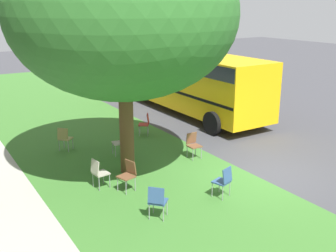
{
  "coord_description": "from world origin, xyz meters",
  "views": [
    {
      "loc": [
        -8.19,
        8.58,
        5.06
      ],
      "look_at": [
        3.03,
        1.47,
        1.03
      ],
      "focal_mm": 42.93,
      "sensor_mm": 36.0,
      "label": 1
    }
  ],
  "objects_px": {
    "chair_2": "(224,180)",
    "chair_5": "(128,173)",
    "chair_7": "(120,140)",
    "chair_1": "(145,123)",
    "chair_0": "(157,200)",
    "chair_4": "(99,171)",
    "chair_6": "(64,137)",
    "chair_3": "(193,143)",
    "street_tree": "(123,15)",
    "school_bus": "(183,75)"
  },
  "relations": [
    {
      "from": "chair_2",
      "to": "chair_5",
      "type": "height_order",
      "value": "same"
    },
    {
      "from": "chair_7",
      "to": "chair_1",
      "type": "bearing_deg",
      "value": -51.2
    },
    {
      "from": "chair_0",
      "to": "chair_4",
      "type": "height_order",
      "value": "same"
    },
    {
      "from": "chair_4",
      "to": "chair_6",
      "type": "distance_m",
      "value": 3.52
    },
    {
      "from": "chair_3",
      "to": "chair_6",
      "type": "distance_m",
      "value": 4.62
    },
    {
      "from": "street_tree",
      "to": "chair_4",
      "type": "bearing_deg",
      "value": 117.67
    },
    {
      "from": "chair_1",
      "to": "chair_2",
      "type": "bearing_deg",
      "value": 171.4
    },
    {
      "from": "chair_0",
      "to": "chair_6",
      "type": "height_order",
      "value": "same"
    },
    {
      "from": "street_tree",
      "to": "chair_2",
      "type": "relative_size",
      "value": 8.18
    },
    {
      "from": "chair_3",
      "to": "chair_5",
      "type": "height_order",
      "value": "same"
    },
    {
      "from": "chair_7",
      "to": "school_bus",
      "type": "relative_size",
      "value": 0.08
    },
    {
      "from": "chair_6",
      "to": "chair_7",
      "type": "height_order",
      "value": "same"
    },
    {
      "from": "school_bus",
      "to": "chair_5",
      "type": "bearing_deg",
      "value": 136.23
    },
    {
      "from": "chair_0",
      "to": "school_bus",
      "type": "relative_size",
      "value": 0.08
    },
    {
      "from": "chair_1",
      "to": "chair_4",
      "type": "relative_size",
      "value": 1.0
    },
    {
      "from": "chair_0",
      "to": "chair_1",
      "type": "bearing_deg",
      "value": -26.82
    },
    {
      "from": "chair_1",
      "to": "chair_5",
      "type": "relative_size",
      "value": 1.0
    },
    {
      "from": "chair_1",
      "to": "chair_5",
      "type": "height_order",
      "value": "same"
    },
    {
      "from": "street_tree",
      "to": "chair_4",
      "type": "height_order",
      "value": "street_tree"
    },
    {
      "from": "chair_2",
      "to": "chair_6",
      "type": "relative_size",
      "value": 1.0
    },
    {
      "from": "chair_3",
      "to": "chair_4",
      "type": "height_order",
      "value": "same"
    },
    {
      "from": "chair_5",
      "to": "chair_6",
      "type": "relative_size",
      "value": 1.0
    },
    {
      "from": "chair_3",
      "to": "school_bus",
      "type": "distance_m",
      "value": 6.73
    },
    {
      "from": "chair_0",
      "to": "chair_7",
      "type": "bearing_deg",
      "value": -14.87
    },
    {
      "from": "chair_4",
      "to": "school_bus",
      "type": "bearing_deg",
      "value": -49.03
    },
    {
      "from": "chair_2",
      "to": "chair_0",
      "type": "bearing_deg",
      "value": 90.93
    },
    {
      "from": "chair_0",
      "to": "chair_3",
      "type": "xyz_separation_m",
      "value": [
        2.89,
        -3.16,
        0.0
      ]
    },
    {
      "from": "chair_4",
      "to": "chair_6",
      "type": "bearing_deg",
      "value": -2.98
    },
    {
      "from": "school_bus",
      "to": "chair_0",
      "type": "bearing_deg",
      "value": 142.41
    },
    {
      "from": "chair_5",
      "to": "chair_7",
      "type": "xyz_separation_m",
      "value": [
        2.69,
        -1.07,
        0.0
      ]
    },
    {
      "from": "chair_4",
      "to": "chair_6",
      "type": "height_order",
      "value": "same"
    },
    {
      "from": "chair_4",
      "to": "chair_0",
      "type": "bearing_deg",
      "value": -167.63
    },
    {
      "from": "chair_2",
      "to": "chair_1",
      "type": "bearing_deg",
      "value": -8.6
    },
    {
      "from": "chair_3",
      "to": "street_tree",
      "type": "bearing_deg",
      "value": 86.62
    },
    {
      "from": "chair_7",
      "to": "school_bus",
      "type": "height_order",
      "value": "school_bus"
    },
    {
      "from": "chair_7",
      "to": "school_bus",
      "type": "distance_m",
      "value": 6.86
    },
    {
      "from": "chair_5",
      "to": "chair_7",
      "type": "distance_m",
      "value": 2.9
    },
    {
      "from": "chair_1",
      "to": "chair_7",
      "type": "height_order",
      "value": "same"
    },
    {
      "from": "chair_0",
      "to": "chair_7",
      "type": "relative_size",
      "value": 1.0
    },
    {
      "from": "chair_5",
      "to": "chair_7",
      "type": "bearing_deg",
      "value": -21.71
    },
    {
      "from": "street_tree",
      "to": "chair_0",
      "type": "height_order",
      "value": "street_tree"
    },
    {
      "from": "chair_1",
      "to": "chair_3",
      "type": "height_order",
      "value": "same"
    },
    {
      "from": "chair_6",
      "to": "school_bus",
      "type": "xyz_separation_m",
      "value": [
        2.65,
        -6.92,
        1.24
      ]
    },
    {
      "from": "chair_3",
      "to": "chair_5",
      "type": "bearing_deg",
      "value": 109.66
    },
    {
      "from": "chair_6",
      "to": "chair_7",
      "type": "xyz_separation_m",
      "value": [
        -1.4,
        -1.53,
        0.0
      ]
    },
    {
      "from": "chair_3",
      "to": "chair_4",
      "type": "relative_size",
      "value": 1.0
    },
    {
      "from": "chair_0",
      "to": "chair_4",
      "type": "xyz_separation_m",
      "value": [
        2.38,
        0.52,
        0.0
      ]
    },
    {
      "from": "chair_1",
      "to": "school_bus",
      "type": "bearing_deg",
      "value": -54.05
    },
    {
      "from": "chair_5",
      "to": "school_bus",
      "type": "height_order",
      "value": "school_bus"
    },
    {
      "from": "chair_6",
      "to": "chair_1",
      "type": "bearing_deg",
      "value": -88.95
    }
  ]
}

